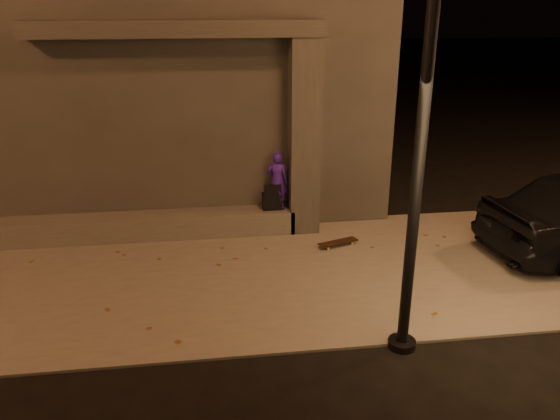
{
  "coord_description": "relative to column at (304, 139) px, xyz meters",
  "views": [
    {
      "loc": [
        -0.07,
        -5.95,
        4.21
      ],
      "look_at": [
        1.01,
        2.0,
        1.13
      ],
      "focal_mm": 35.0,
      "sensor_mm": 36.0,
      "label": 1
    }
  ],
  "objects": [
    {
      "name": "ground",
      "position": [
        -1.7,
        -3.75,
        -1.84
      ],
      "size": [
        120.0,
        120.0,
        0.0
      ],
      "primitive_type": "plane",
      "color": "black",
      "rests_on": "ground"
    },
    {
      "name": "sidewalk",
      "position": [
        -1.7,
        -1.75,
        -1.82
      ],
      "size": [
        11.0,
        4.4,
        0.04
      ],
      "primitive_type": "cube",
      "color": "slate",
      "rests_on": "ground"
    },
    {
      "name": "building",
      "position": [
        -2.7,
        2.74,
        0.77
      ],
      "size": [
        9.0,
        5.1,
        5.22
      ],
      "color": "#3A3735",
      "rests_on": "ground"
    },
    {
      "name": "ledge",
      "position": [
        -3.2,
        0.0,
        -1.58
      ],
      "size": [
        6.0,
        0.55,
        0.45
      ],
      "primitive_type": "cube",
      "color": "#57544F",
      "rests_on": "sidewalk"
    },
    {
      "name": "column",
      "position": [
        0.0,
        0.0,
        0.0
      ],
      "size": [
        0.55,
        0.55,
        3.6
      ],
      "primitive_type": "cube",
      "color": "#3A3735",
      "rests_on": "sidewalk"
    },
    {
      "name": "canopy",
      "position": [
        -2.2,
        0.05,
        1.94
      ],
      "size": [
        5.0,
        0.7,
        0.28
      ],
      "primitive_type": "cube",
      "color": "#3A3735",
      "rests_on": "column"
    },
    {
      "name": "skateboarder",
      "position": [
        -0.5,
        0.0,
        -0.79
      ],
      "size": [
        0.47,
        0.38,
        1.12
      ],
      "primitive_type": "imported",
      "rotation": [
        0.0,
        0.0,
        2.81
      ],
      "color": "#38189D",
      "rests_on": "ledge"
    },
    {
      "name": "backpack",
      "position": [
        -0.6,
        0.0,
        -1.17
      ],
      "size": [
        0.36,
        0.24,
        0.51
      ],
      "rotation": [
        0.0,
        0.0,
        0.0
      ],
      "color": "black",
      "rests_on": "ledge"
    },
    {
      "name": "skateboard",
      "position": [
        0.5,
        -0.89,
        -1.73
      ],
      "size": [
        0.79,
        0.43,
        0.08
      ],
      "rotation": [
        0.0,
        0.0,
        0.33
      ],
      "color": "black",
      "rests_on": "sidewalk"
    }
  ]
}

